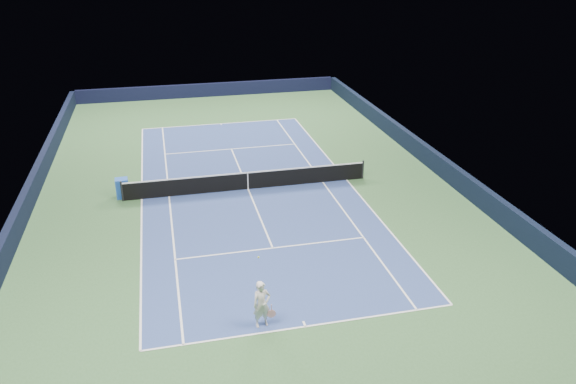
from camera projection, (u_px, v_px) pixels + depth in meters
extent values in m
plane|color=#30562F|center=(248.00, 189.00, 29.68)|extent=(40.00, 40.00, 0.00)
cube|color=black|center=(209.00, 90.00, 47.06)|extent=(22.00, 0.35, 1.10)
cube|color=black|center=(437.00, 163.00, 31.71)|extent=(0.35, 40.00, 1.10)
cube|color=black|center=(28.00, 199.00, 27.21)|extent=(0.35, 40.00, 1.10)
cube|color=navy|center=(248.00, 189.00, 29.68)|extent=(10.97, 23.77, 0.01)
cube|color=white|center=(221.00, 124.00, 40.23)|extent=(10.97, 0.08, 0.00)
cube|color=white|center=(305.00, 326.00, 19.13)|extent=(10.97, 0.08, 0.00)
cube|color=white|center=(347.00, 180.00, 30.82)|extent=(0.08, 23.77, 0.00)
cube|color=white|center=(142.00, 199.00, 28.54)|extent=(0.08, 23.77, 0.00)
cube|color=white|center=(323.00, 182.00, 30.54)|extent=(0.08, 23.77, 0.00)
cube|color=white|center=(169.00, 196.00, 28.82)|extent=(0.08, 23.77, 0.00)
cube|color=white|center=(231.00, 149.00, 35.36)|extent=(8.23, 0.08, 0.00)
cube|color=white|center=(273.00, 248.00, 24.00)|extent=(8.23, 0.08, 0.00)
cube|color=white|center=(248.00, 189.00, 29.68)|extent=(0.08, 12.80, 0.00)
cube|color=white|center=(221.00, 124.00, 40.10)|extent=(0.08, 0.30, 0.00)
cube|color=white|center=(304.00, 324.00, 19.26)|extent=(0.08, 0.30, 0.00)
cylinder|color=black|center=(122.00, 191.00, 28.13)|extent=(0.10, 0.10, 1.07)
cylinder|color=black|center=(363.00, 169.00, 30.79)|extent=(0.10, 0.10, 1.07)
cube|color=black|center=(248.00, 181.00, 29.50)|extent=(12.80, 0.03, 0.91)
cube|color=white|center=(248.00, 173.00, 29.30)|extent=(12.80, 0.04, 0.06)
cube|color=white|center=(248.00, 181.00, 29.50)|extent=(0.05, 0.04, 0.91)
cube|color=#1E4DB6|center=(122.00, 188.00, 28.55)|extent=(0.65, 0.59, 1.02)
cube|color=silver|center=(128.00, 189.00, 28.63)|extent=(0.10, 0.45, 0.45)
imported|color=silver|center=(262.00, 304.00, 18.85)|extent=(0.69, 0.52, 1.72)
cylinder|color=pink|center=(271.00, 308.00, 18.94)|extent=(0.03, 0.03, 0.28)
cylinder|color=black|center=(271.00, 314.00, 19.04)|extent=(0.28, 0.02, 0.28)
cylinder|color=pink|center=(271.00, 314.00, 19.04)|extent=(0.30, 0.03, 0.30)
sphere|color=#CDDA2E|center=(258.00, 257.00, 19.25)|extent=(0.07, 0.07, 0.07)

